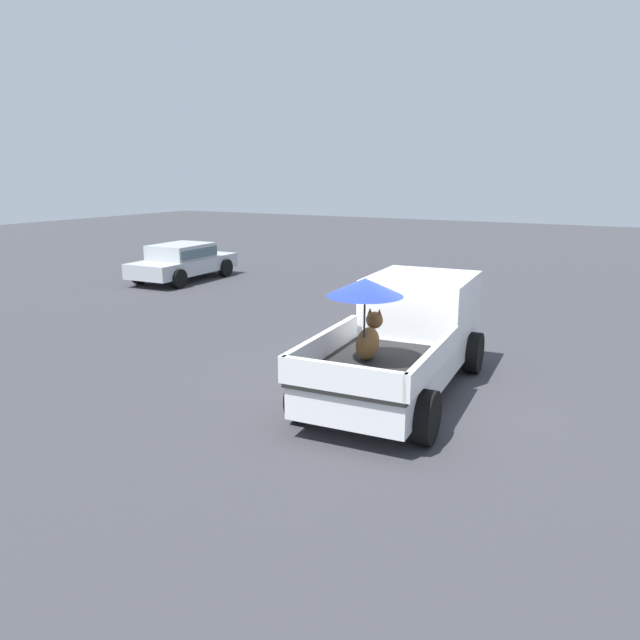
# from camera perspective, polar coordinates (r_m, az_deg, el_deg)

# --- Properties ---
(ground_plane) EXTENTS (80.00, 80.00, 0.00)m
(ground_plane) POSITION_cam_1_polar(r_m,az_deg,el_deg) (10.72, 7.34, -6.97)
(ground_plane) COLOR #38383D
(pickup_truck_main) EXTENTS (5.17, 2.54, 2.24)m
(pickup_truck_main) POSITION_cam_1_polar(r_m,az_deg,el_deg) (10.83, 8.16, -1.42)
(pickup_truck_main) COLOR black
(pickup_truck_main) RESTS_ON ground
(parked_sedan_near) EXTENTS (4.37, 2.12, 1.33)m
(parked_sedan_near) POSITION_cam_1_polar(r_m,az_deg,el_deg) (22.28, -12.99, 5.60)
(parked_sedan_near) COLOR black
(parked_sedan_near) RESTS_ON ground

